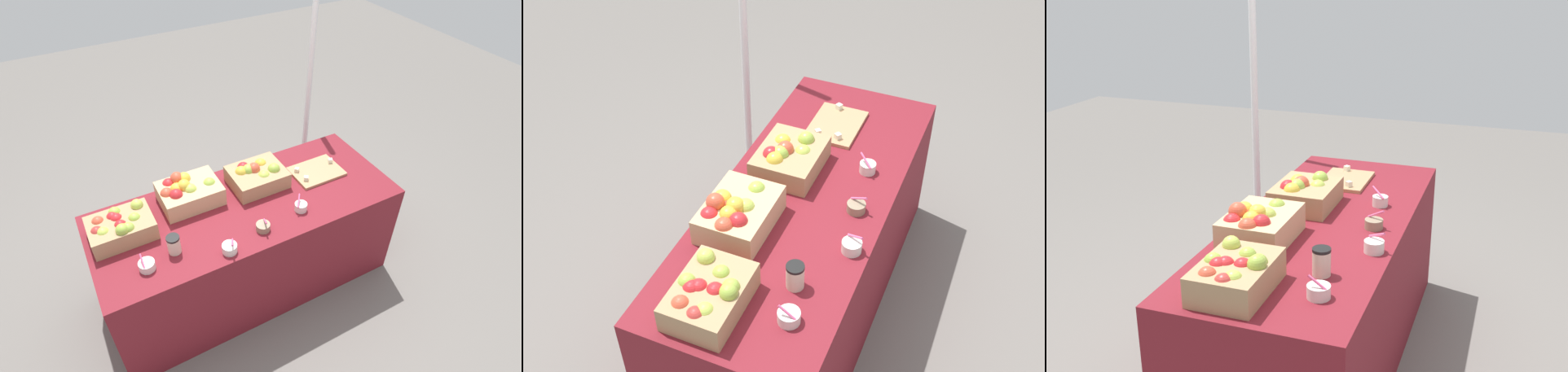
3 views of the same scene
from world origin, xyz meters
The scene contains 12 objects.
ground_plane centered at (0.00, 0.00, 0.00)m, with size 10.00×10.00×0.00m, color slate.
table centered at (0.00, 0.00, 0.37)m, with size 1.90×0.76×0.74m, color maroon.
apple_crate_left centered at (-0.73, 0.10, 0.81)m, with size 0.35×0.25×0.16m.
apple_crate_middle centered at (-0.30, 0.19, 0.82)m, with size 0.37×0.27×0.18m.
apple_crate_right centered at (0.15, 0.14, 0.81)m, with size 0.35×0.28×0.15m.
cutting_board_front centered at (0.56, 0.05, 0.75)m, with size 0.33×0.25×0.05m.
sample_bowl_near centered at (-0.68, -0.20, 0.77)m, with size 0.09×0.09×0.10m.
sample_bowl_mid centered at (0.27, -0.21, 0.77)m, with size 0.08×0.08×0.10m.
sample_bowl_far centered at (-0.25, -0.30, 0.77)m, with size 0.08×0.09×0.09m.
sample_bowl_extra centered at (-0.01, -0.24, 0.76)m, with size 0.08×0.09×0.09m.
coffee_cup centered at (-0.51, -0.16, 0.80)m, with size 0.07×0.07×0.11m.
tent_pole centered at (0.94, 0.74, 1.04)m, with size 0.04×0.04×2.08m, color white.
Camera 2 is at (-2.08, -0.77, 2.69)m, focal length 45.32 mm.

